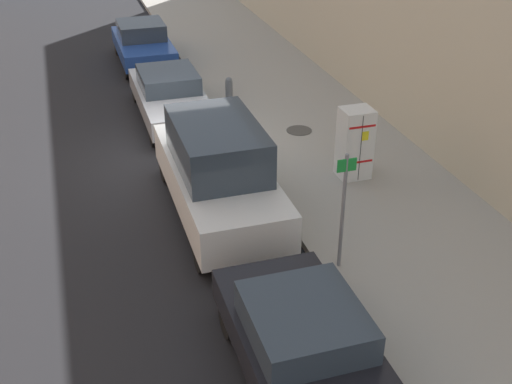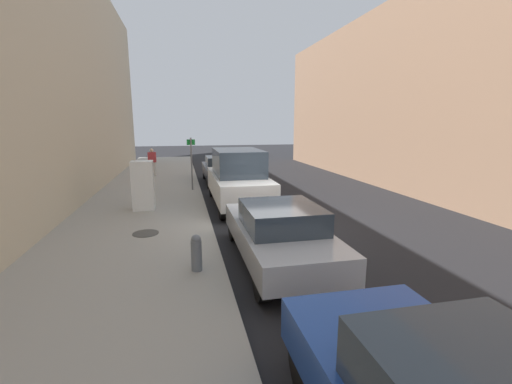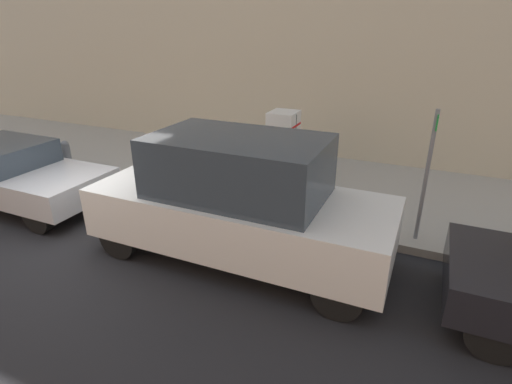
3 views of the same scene
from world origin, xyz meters
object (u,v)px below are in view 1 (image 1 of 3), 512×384
(street_sign_post, at_px, (343,205))
(parked_van_white, at_px, (218,171))
(parked_sedan_dark, at_px, (308,351))
(parked_hatchback_blue, at_px, (143,43))
(discarded_refrigerator, at_px, (355,143))
(fire_hydrant, at_px, (229,89))
(parked_sedan_silver, at_px, (170,95))

(street_sign_post, relative_size, parked_van_white, 0.47)
(parked_sedan_dark, bearing_deg, parked_hatchback_blue, -90.00)
(street_sign_post, height_order, parked_sedan_dark, street_sign_post)
(discarded_refrigerator, distance_m, parked_van_white, 3.46)
(discarded_refrigerator, relative_size, parked_hatchback_blue, 0.42)
(fire_hydrant, height_order, parked_sedan_dark, parked_sedan_dark)
(fire_hydrant, relative_size, parked_hatchback_blue, 0.19)
(street_sign_post, bearing_deg, parked_sedan_silver, -78.92)
(street_sign_post, relative_size, parked_hatchback_blue, 0.58)
(street_sign_post, distance_m, parked_hatchback_blue, 13.81)
(parked_van_white, bearing_deg, parked_sedan_dark, 90.00)
(discarded_refrigerator, distance_m, street_sign_post, 3.75)
(street_sign_post, xyz_separation_m, parked_hatchback_blue, (1.65, -13.69, -0.73))
(parked_sedan_dark, bearing_deg, discarded_refrigerator, -120.50)
(street_sign_post, height_order, parked_hatchback_blue, street_sign_post)
(parked_sedan_silver, xyz_separation_m, parked_sedan_dark, (0.00, 10.96, 0.03))
(parked_sedan_dark, bearing_deg, fire_hydrant, -99.33)
(fire_hydrant, relative_size, parked_sedan_dark, 0.18)
(discarded_refrigerator, distance_m, fire_hydrant, 5.78)
(street_sign_post, xyz_separation_m, parked_van_white, (1.65, -2.75, -0.41))
(discarded_refrigerator, bearing_deg, parked_sedan_dark, 59.50)
(parked_sedan_silver, bearing_deg, fire_hydrant, -167.73)
(parked_hatchback_blue, height_order, parked_van_white, parked_van_white)
(fire_hydrant, bearing_deg, parked_van_white, 72.89)
(discarded_refrigerator, distance_m, parked_sedan_dark, 6.75)
(discarded_refrigerator, bearing_deg, parked_van_white, 8.60)
(parked_hatchback_blue, distance_m, parked_van_white, 10.94)
(parked_hatchback_blue, height_order, parked_sedan_dark, parked_hatchback_blue)
(parked_hatchback_blue, distance_m, parked_sedan_silver, 5.28)
(fire_hydrant, distance_m, parked_van_white, 6.37)
(parked_van_white, bearing_deg, fire_hydrant, -107.11)
(parked_sedan_silver, distance_m, parked_van_white, 5.67)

